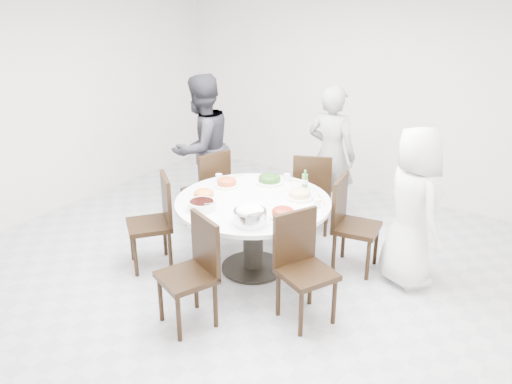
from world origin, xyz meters
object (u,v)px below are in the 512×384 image
Objects in this scene: chair_ne at (357,226)px; chair_nw at (206,189)px; dining_table at (253,235)px; beverage_bottle at (305,180)px; chair_sw at (149,223)px; rice_bowl at (250,217)px; diner_left at (202,148)px; diner_right at (413,208)px; chair_n at (313,191)px; chair_se at (307,271)px; chair_s at (186,275)px; diner_middle at (331,155)px; soup_bowl at (202,205)px.

chair_ne and chair_nw have the same top height.
beverage_bottle is at bearing 62.82° from dining_table.
dining_table is 1.04m from chair_sw.
rice_bowl is at bearing 69.17° from chair_nw.
beverage_bottle is (0.27, 0.52, 0.48)m from dining_table.
dining_table is 0.87× the size of diner_left.
chair_ne is 0.59m from diner_right.
chair_ne and chair_n have the same top height.
chair_se is (0.82, -1.58, 0.00)m from chair_n.
chair_ne is 1.00× the size of chair_n.
diner_left is (-1.30, 1.78, 0.39)m from chair_s.
diner_left is 5.92× the size of rice_bowl.
chair_sw is (-0.89, -0.53, 0.10)m from dining_table.
diner_right is 7.39× the size of beverage_bottle.
diner_middle is 0.94× the size of diner_left.
diner_right reaches higher than chair_sw.
chair_n is 0.58× the size of diner_middle.
soup_bowl is (0.73, -0.93, 0.31)m from chair_nw.
chair_n is at bearing 98.49° from chair_sw.
diner_left reaches higher than chair_s.
chair_s is at bearing 145.05° from chair_ne.
beverage_bottle is (1.50, -0.19, -0.01)m from diner_left.
chair_n is at bearing 112.14° from chair_s.
soup_bowl is (-1.61, -1.10, 0.02)m from diner_right.
chair_ne is 1.84m from chair_nw.
diner_right is at bearing 1.35° from chair_se.
rice_bowl is (-1.06, -1.10, 0.04)m from diner_right.
diner_left is at bearing 30.21° from diner_middle.
rice_bowl is at bearing -89.74° from beverage_bottle.
chair_nw is (-1.01, 0.49, 0.10)m from dining_table.
soup_bowl is at bearing 79.43° from diner_middle.
chair_ne is 0.96m from chair_n.
diner_right is at bearing 109.34° from chair_nw.
chair_se is at bearing -27.49° from dining_table.
chair_ne is 1.22m from rice_bowl.
chair_sw is at bearing -171.31° from soup_bowl.
soup_bowl is at bearing 122.57° from chair_ne.
beverage_bottle is (-0.59, 0.97, 0.38)m from chair_se.
chair_nw and chair_se have the same top height.
chair_n is at bearing 98.63° from rice_bowl.
chair_n and chair_se have the same top height.
chair_s is 0.78m from soup_bowl.
chair_se is at bearing 78.45° from chair_nw.
dining_table is 0.97m from chair_se.
chair_se is 3.72× the size of soup_bowl.
diner_left reaches higher than chair_n.
chair_ne is 1.00× the size of chair_s.
chair_nw is 0.58× the size of diner_middle.
chair_n is 1.78m from chair_se.
soup_bowl is at bearing 53.91° from chair_n.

